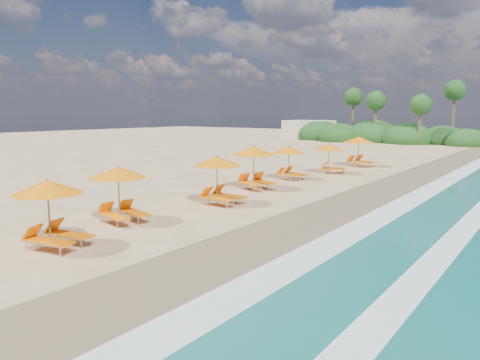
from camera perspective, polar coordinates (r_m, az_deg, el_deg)
ground at (r=19.26m, az=-0.00°, el=-3.53°), size 160.00×160.00×0.00m
wet_sand at (r=17.25m, az=10.80°, el=-5.12°), size 4.00×160.00×0.01m
surf_foam at (r=16.31m, az=19.42°, el=-6.19°), size 4.00×160.00×0.01m
station_2 at (r=14.54m, az=-22.80°, el=-3.47°), size 2.56×2.46×2.11m
station_3 at (r=17.13m, az=-14.96°, el=-1.31°), size 2.57×2.47×2.12m
station_4 at (r=19.82m, az=-2.59°, el=0.40°), size 2.37×2.19×2.18m
station_5 at (r=23.74m, az=1.99°, el=1.96°), size 3.06×3.05×2.32m
station_6 at (r=27.40m, az=6.47°, el=2.49°), size 2.34×2.20×2.05m
station_7 at (r=30.50m, az=11.52°, el=2.96°), size 2.66×2.66×2.02m
station_8 at (r=34.88m, az=15.06°, el=3.79°), size 2.97×2.92×2.30m
treeline at (r=64.31m, az=17.29°, el=5.53°), size 25.80×8.80×9.74m
beach_building at (r=71.39m, az=8.75°, el=6.41°), size 7.00×5.00×2.80m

